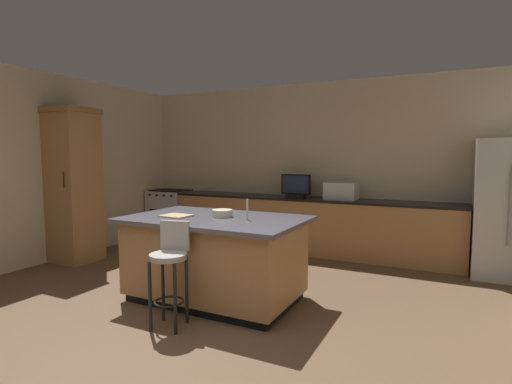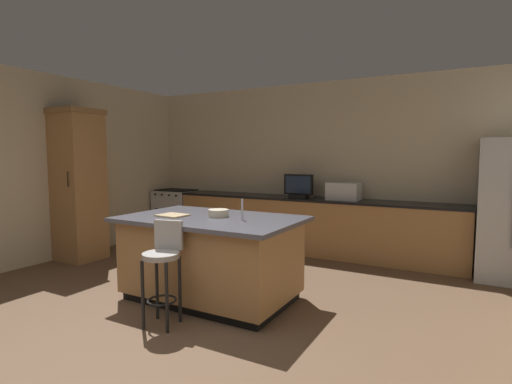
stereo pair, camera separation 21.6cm
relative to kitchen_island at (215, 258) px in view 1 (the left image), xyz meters
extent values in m
cube|color=beige|center=(0.19, 2.86, 0.93)|extent=(6.98, 0.12, 2.79)
cube|color=beige|center=(-3.10, 0.55, 0.93)|extent=(0.12, 5.03, 2.79)
cube|color=#9E7042|center=(0.17, 2.48, -0.04)|extent=(4.71, 0.60, 0.86)
cube|color=black|center=(0.17, 2.48, 0.41)|extent=(4.73, 0.62, 0.04)
cube|color=black|center=(0.00, 0.00, -0.42)|extent=(1.69, 0.98, 0.09)
cube|color=#9E7042|center=(0.00, 0.00, 0.01)|extent=(1.77, 1.06, 0.78)
cube|color=#4C4C56|center=(0.00, 0.00, 0.43)|extent=(1.93, 1.22, 0.04)
cube|color=#B7BABF|center=(2.96, 2.39, 0.43)|extent=(0.83, 0.78, 1.80)
cylinder|color=gray|center=(2.92, 1.98, 0.52)|extent=(0.02, 0.02, 0.99)
cube|color=#B7BABF|center=(-2.60, 2.48, -0.02)|extent=(0.78, 0.60, 0.90)
cube|color=black|center=(-2.60, 2.18, -0.06)|extent=(0.55, 0.01, 0.32)
cube|color=black|center=(-2.60, 2.48, 0.44)|extent=(0.70, 0.50, 0.02)
cylinder|color=black|center=(-2.85, 2.17, 0.37)|extent=(0.04, 0.03, 0.04)
cylinder|color=black|center=(-2.68, 2.17, 0.37)|extent=(0.04, 0.03, 0.04)
cylinder|color=black|center=(-2.51, 2.17, 0.37)|extent=(0.04, 0.03, 0.04)
cylinder|color=black|center=(-2.34, 2.17, 0.37)|extent=(0.04, 0.03, 0.04)
cube|color=#9E7042|center=(-2.74, 0.42, 0.67)|extent=(0.61, 0.57, 2.27)
cube|color=brown|center=(-2.74, 0.42, 1.76)|extent=(0.65, 0.61, 0.08)
cylinder|color=#332819|center=(-2.56, 0.11, 0.78)|extent=(0.02, 0.02, 0.22)
cube|color=#B7BABF|center=(0.74, 2.48, 0.57)|extent=(0.48, 0.36, 0.27)
cube|color=black|center=(0.01, 2.43, 0.46)|extent=(0.30, 0.16, 0.05)
cube|color=black|center=(0.01, 2.43, 0.65)|extent=(0.49, 0.05, 0.33)
cube|color=#1E2D47|center=(0.01, 2.40, 0.65)|extent=(0.43, 0.01, 0.28)
cylinder|color=#B2B2B7|center=(0.19, 2.58, 0.55)|extent=(0.02, 0.02, 0.24)
cylinder|color=#B2B2B7|center=(0.40, 0.00, 0.56)|extent=(0.02, 0.02, 0.22)
cylinder|color=gray|center=(0.00, -0.79, 0.20)|extent=(0.34, 0.34, 0.05)
cube|color=gray|center=(-0.03, -0.65, 0.36)|extent=(0.29, 0.10, 0.28)
cylinder|color=black|center=(-0.09, -0.94, -0.15)|extent=(0.03, 0.03, 0.64)
cylinder|color=black|center=(0.15, -0.89, -0.15)|extent=(0.03, 0.03, 0.64)
cylinder|color=black|center=(-0.15, -0.70, -0.15)|extent=(0.03, 0.03, 0.64)
cylinder|color=black|center=(0.09, -0.65, -0.15)|extent=(0.03, 0.03, 0.64)
torus|color=black|center=(0.00, -0.79, -0.23)|extent=(0.28, 0.28, 0.02)
cylinder|color=beige|center=(0.05, 0.07, 0.49)|extent=(0.22, 0.22, 0.08)
cube|color=tan|center=(-0.41, -0.15, 0.46)|extent=(0.32, 0.28, 0.02)
camera|label=1|loc=(2.29, -3.57, 1.11)|focal=27.62mm
camera|label=2|loc=(2.48, -3.47, 1.11)|focal=27.62mm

